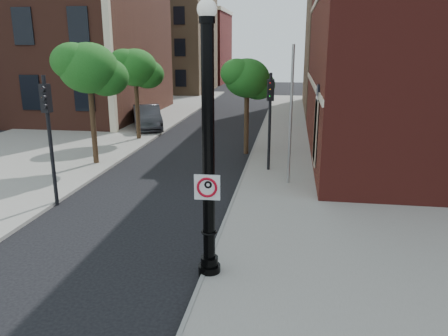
% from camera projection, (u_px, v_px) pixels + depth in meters
% --- Properties ---
extents(ground, '(120.00, 120.00, 0.00)m').
position_uv_depth(ground, '(115.00, 281.00, 10.26)').
color(ground, black).
rests_on(ground, ground).
extents(sidewalk_right, '(8.00, 60.00, 0.12)m').
position_uv_depth(sidewalk_right, '(337.00, 172.00, 18.88)').
color(sidewalk_right, gray).
rests_on(sidewalk_right, ground).
extents(sidewalk_left, '(10.00, 50.00, 0.12)m').
position_uv_depth(sidewalk_left, '(92.00, 129.00, 28.70)').
color(sidewalk_left, gray).
rests_on(sidewalk_left, ground).
extents(curb_edge, '(0.10, 60.00, 0.14)m').
position_uv_depth(curb_edge, '(246.00, 168.00, 19.46)').
color(curb_edge, gray).
rests_on(curb_edge, ground).
extents(bg_building_tan_a, '(12.00, 12.00, 12.00)m').
position_uv_depth(bg_building_tan_a, '(160.00, 40.00, 52.29)').
color(bg_building_tan_a, olive).
rests_on(bg_building_tan_a, ground).
extents(bg_building_red, '(12.00, 12.00, 10.00)m').
position_uv_depth(bg_building_red, '(187.00, 48.00, 65.88)').
color(bg_building_red, maroon).
rests_on(bg_building_red, ground).
extents(lamppost, '(0.53, 0.53, 6.26)m').
position_uv_depth(lamppost, '(208.00, 159.00, 9.72)').
color(lamppost, black).
rests_on(lamppost, ground).
extents(no_parking_sign, '(0.59, 0.07, 0.59)m').
position_uv_depth(no_parking_sign, '(207.00, 187.00, 9.72)').
color(no_parking_sign, white).
rests_on(no_parking_sign, ground).
extents(parked_car, '(3.40, 5.09, 1.59)m').
position_uv_depth(parked_car, '(147.00, 117.00, 28.79)').
color(parked_car, '#2D2D32').
rests_on(parked_car, ground).
extents(traffic_signal_left, '(0.31, 0.38, 4.43)m').
position_uv_depth(traffic_signal_left, '(48.00, 120.00, 14.35)').
color(traffic_signal_left, black).
rests_on(traffic_signal_left, ground).
extents(traffic_signal_right, '(0.32, 0.37, 4.27)m').
position_uv_depth(traffic_signal_right, '(270.00, 106.00, 18.36)').
color(traffic_signal_right, black).
rests_on(traffic_signal_right, ground).
extents(utility_pole, '(0.11, 0.11, 5.40)m').
position_uv_depth(utility_pole, '(291.00, 118.00, 16.55)').
color(utility_pole, '#999999').
rests_on(utility_pole, ground).
extents(street_tree_a, '(3.05, 2.76, 5.50)m').
position_uv_depth(street_tree_a, '(90.00, 69.00, 19.11)').
color(street_tree_a, '#331F14').
rests_on(street_tree_a, ground).
extents(street_tree_b, '(2.89, 2.61, 5.21)m').
position_uv_depth(street_tree_b, '(136.00, 69.00, 24.51)').
color(street_tree_b, '#331F14').
rests_on(street_tree_b, ground).
extents(street_tree_c, '(2.64, 2.39, 4.77)m').
position_uv_depth(street_tree_c, '(248.00, 79.00, 21.45)').
color(street_tree_c, '#331F14').
rests_on(street_tree_c, ground).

